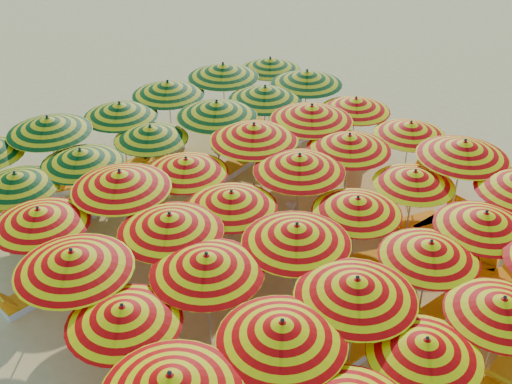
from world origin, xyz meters
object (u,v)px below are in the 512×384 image
umbrella_20 (232,199)px  umbrella_27 (254,132)px  umbrella_32 (151,133)px  umbrella_7 (282,331)px  lounger_27 (291,138)px  lounger_18 (146,239)px  umbrella_14 (297,234)px  umbrella_16 (415,178)px  lounger_17 (34,296)px  beachgoer_a (290,223)px  lounger_31 (159,150)px  lounger_20 (316,168)px  lounger_25 (233,166)px  lounger_29 (44,192)px  lounger_13 (412,225)px  lounger_30 (145,161)px  lounger_8 (439,312)px  lounger_16 (410,173)px  umbrella_35 (307,78)px  umbrella_41 (270,64)px  lounger_15 (254,256)px  lounger_23 (72,219)px  umbrella_30 (16,180)px  umbrella_3 (503,307)px  umbrella_17 (464,149)px  umbrella_13 (207,264)px  umbrella_37 (48,125)px  lounger_22 (49,229)px  umbrella_23 (410,129)px  lounger_19 (174,231)px  umbrella_9 (430,250)px  umbrella_33 (217,109)px  umbrella_2 (426,347)px  lounger_21 (363,154)px  umbrella_31 (81,157)px  umbrella_15 (357,205)px  umbrella_10 (485,220)px  lounger_26 (275,145)px  lounger_2 (507,370)px  lounger_10 (490,255)px  lounger_32 (239,125)px  lounger_9 (490,280)px  umbrella_29 (356,104)px  umbrella_40 (223,71)px  umbrella_22 (349,142)px  lounger_14 (441,222)px  umbrella_18 (73,260)px  umbrella_28 (312,113)px  umbrella_25 (120,180)px

umbrella_20 → umbrella_27: bearing=42.9°
umbrella_32 → umbrella_7: bearing=-103.8°
lounger_27 → lounger_18: bearing=19.3°
umbrella_14 → umbrella_16: size_ratio=1.14×
lounger_17 → beachgoer_a: size_ratio=1.25×
lounger_31 → lounger_18: bearing=47.3°
lounger_20 → lounger_25: 2.69m
umbrella_27 → lounger_29: 6.80m
lounger_13 → lounger_30: bearing=-46.8°
lounger_8 → lounger_16: bearing=-133.2°
umbrella_35 → umbrella_41: umbrella_35 is taller
lounger_13 → lounger_15: 4.68m
lounger_23 → umbrella_30: bearing=178.1°
umbrella_3 → beachgoer_a: bearing=92.6°
umbrella_17 → umbrella_13: bearing=178.5°
umbrella_37 → lounger_29: (-0.50, 0.06, -2.16)m
lounger_31 → beachgoer_a: bearing=84.2°
umbrella_14 → lounger_27: size_ratio=1.52×
lounger_22 → lounger_27: (8.87, 0.05, 0.00)m
umbrella_23 → umbrella_27: (-4.22, 2.13, 0.33)m
lounger_19 → lounger_20: same height
umbrella_9 → umbrella_16: size_ratio=1.15×
umbrella_33 → umbrella_2: bearing=-102.6°
lounger_22 → lounger_21: bearing=-5.3°
umbrella_17 → umbrella_31: size_ratio=1.24×
umbrella_15 → umbrella_30: size_ratio=1.20×
umbrella_23 → umbrella_41: 6.48m
umbrella_10 → lounger_8: 2.41m
umbrella_9 → umbrella_23: bearing=45.4°
lounger_20 → lounger_26: 1.99m
lounger_15 → lounger_18: 3.05m
umbrella_15 → umbrella_23: 4.62m
umbrella_2 → umbrella_33: size_ratio=0.91×
umbrella_14 → lounger_15: bearing=79.3°
lounger_2 → lounger_10: size_ratio=1.00×
umbrella_30 → lounger_20: umbrella_30 is taller
umbrella_31 → lounger_18: size_ratio=1.38×
lounger_22 → lounger_29: same height
lounger_8 → lounger_32: same height
lounger_13 → beachgoer_a: 3.61m
umbrella_23 → lounger_9: 5.17m
umbrella_29 → umbrella_30: (-10.18, 2.11, -0.04)m
umbrella_40 → lounger_26: 3.15m
umbrella_10 → umbrella_32: 9.58m
umbrella_7 → umbrella_22: umbrella_7 is taller
umbrella_2 → lounger_14: umbrella_2 is taller
umbrella_18 → umbrella_35: umbrella_18 is taller
umbrella_30 → lounger_15: bearing=-44.2°
umbrella_28 → lounger_30: size_ratio=1.52×
umbrella_25 → umbrella_41: 9.32m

